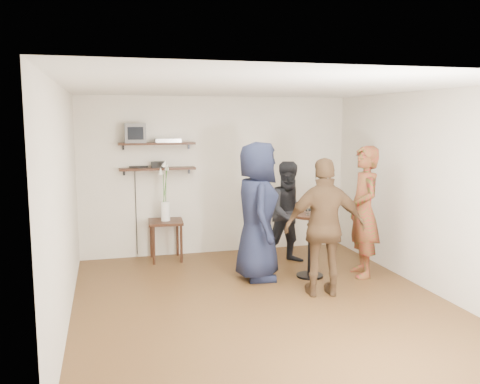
% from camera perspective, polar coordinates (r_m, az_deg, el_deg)
% --- Properties ---
extents(room, '(4.58, 5.08, 2.68)m').
position_cam_1_polar(room, '(6.07, 2.49, -0.65)').
color(room, '#452C16').
rests_on(room, ground).
extents(shelf_upper, '(1.20, 0.25, 0.04)m').
position_cam_1_polar(shelf_upper, '(8.15, -9.31, 5.39)').
color(shelf_upper, black).
rests_on(shelf_upper, room).
extents(shelf_lower, '(1.20, 0.25, 0.04)m').
position_cam_1_polar(shelf_lower, '(8.18, -9.24, 2.59)').
color(shelf_lower, black).
rests_on(shelf_lower, room).
extents(crt_monitor, '(0.32, 0.30, 0.30)m').
position_cam_1_polar(crt_monitor, '(8.12, -11.71, 6.50)').
color(crt_monitor, '#59595B').
rests_on(crt_monitor, shelf_upper).
extents(dvd_deck, '(0.40, 0.24, 0.06)m').
position_cam_1_polar(dvd_deck, '(8.17, -8.11, 5.75)').
color(dvd_deck, silver).
rests_on(dvd_deck, shelf_upper).
extents(radio, '(0.22, 0.10, 0.10)m').
position_cam_1_polar(radio, '(8.17, -9.17, 3.06)').
color(radio, black).
rests_on(radio, shelf_lower).
extents(power_strip, '(0.30, 0.05, 0.03)m').
position_cam_1_polar(power_strip, '(8.20, -11.32, 2.78)').
color(power_strip, black).
rests_on(power_strip, shelf_lower).
extents(side_table, '(0.57, 0.57, 0.64)m').
position_cam_1_polar(side_table, '(8.16, -8.34, -3.92)').
color(side_table, black).
rests_on(side_table, room).
extents(vase_lilies, '(0.19, 0.20, 0.98)m').
position_cam_1_polar(vase_lilies, '(8.08, -8.41, -1.04)').
color(vase_lilies, white).
rests_on(vase_lilies, side_table).
extents(drinks_table, '(0.49, 0.49, 0.90)m').
position_cam_1_polar(drinks_table, '(7.28, 7.91, -5.02)').
color(drinks_table, black).
rests_on(drinks_table, room).
extents(wine_glass_fl, '(0.07, 0.07, 0.21)m').
position_cam_1_polar(wine_glass_fl, '(7.12, 7.59, -1.45)').
color(wine_glass_fl, silver).
rests_on(wine_glass_fl, drinks_table).
extents(wine_glass_fr, '(0.07, 0.07, 0.21)m').
position_cam_1_polar(wine_glass_fr, '(7.18, 8.46, -1.39)').
color(wine_glass_fr, silver).
rests_on(wine_glass_fr, drinks_table).
extents(wine_glass_bl, '(0.07, 0.07, 0.20)m').
position_cam_1_polar(wine_glass_bl, '(7.25, 7.67, -1.34)').
color(wine_glass_bl, silver).
rests_on(wine_glass_bl, drinks_table).
extents(wine_glass_br, '(0.06, 0.06, 0.19)m').
position_cam_1_polar(wine_glass_br, '(7.21, 8.08, -1.49)').
color(wine_glass_br, silver).
rests_on(wine_glass_br, drinks_table).
extents(person_plaid, '(0.56, 0.75, 1.86)m').
position_cam_1_polar(person_plaid, '(7.41, 13.71, -2.15)').
color(person_plaid, '#AD1324').
rests_on(person_plaid, room).
extents(person_dark, '(0.79, 0.63, 1.59)m').
position_cam_1_polar(person_dark, '(7.91, 5.65, -2.32)').
color(person_dark, black).
rests_on(person_dark, room).
extents(person_navy, '(0.75, 1.03, 1.93)m').
position_cam_1_polar(person_navy, '(7.06, 1.97, -2.18)').
color(person_navy, '#151A31').
rests_on(person_navy, room).
extents(person_brown, '(1.09, 0.59, 1.76)m').
position_cam_1_polar(person_brown, '(6.49, 9.51, -3.96)').
color(person_brown, '#4E3621').
rests_on(person_brown, room).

